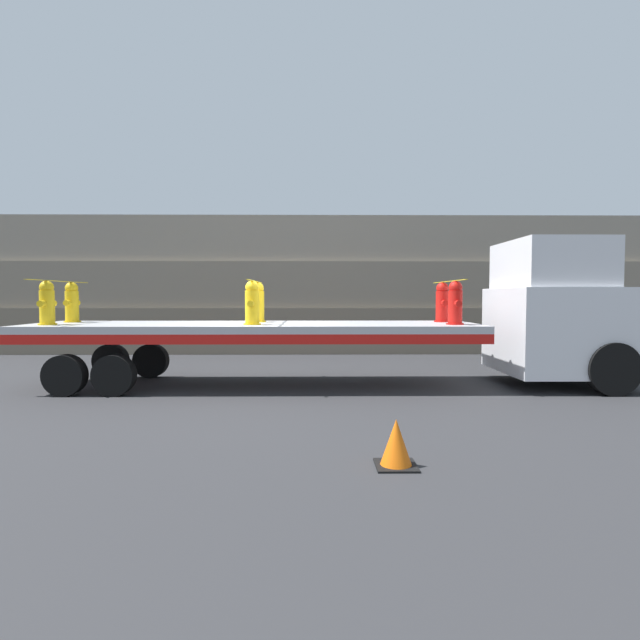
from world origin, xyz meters
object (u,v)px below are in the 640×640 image
at_px(fire_hydrant_yellow_near_0, 47,303).
at_px(fire_hydrant_yellow_near_1, 252,303).
at_px(fire_hydrant_yellow_far_0, 72,303).
at_px(fire_hydrant_red_near_2, 455,303).
at_px(truck_cab, 563,314).
at_px(flatbed_trailer, 231,334).
at_px(traffic_cone, 396,443).
at_px(fire_hydrant_red_far_2, 442,303).
at_px(fire_hydrant_yellow_far_1, 258,303).

height_order(fire_hydrant_yellow_near_0, fire_hydrant_yellow_near_1, same).
xyz_separation_m(fire_hydrant_yellow_near_0, fire_hydrant_yellow_far_0, (0.00, 1.08, 0.00)).
bearing_deg(fire_hydrant_yellow_far_0, fire_hydrant_red_near_2, -7.13).
relative_size(truck_cab, flatbed_trailer, 0.33).
bearing_deg(fire_hydrant_yellow_near_0, traffic_cone, -36.13).
height_order(fire_hydrant_yellow_near_0, fire_hydrant_red_near_2, same).
bearing_deg(fire_hydrant_yellow_far_0, flatbed_trailer, -8.14).
distance_m(flatbed_trailer, fire_hydrant_red_far_2, 4.95).
xyz_separation_m(truck_cab, fire_hydrant_red_near_2, (-2.59, -0.54, 0.26)).
relative_size(fire_hydrant_yellow_near_1, fire_hydrant_red_far_2, 1.00).
distance_m(fire_hydrant_yellow_far_0, traffic_cone, 9.01).
xyz_separation_m(fire_hydrant_yellow_near_0, fire_hydrant_yellow_far_1, (4.33, 1.08, 0.00)).
bearing_deg(fire_hydrant_red_far_2, traffic_cone, -109.12).
relative_size(flatbed_trailer, fire_hydrant_yellow_near_0, 10.57).
relative_size(fire_hydrant_yellow_near_0, traffic_cone, 1.65).
bearing_deg(truck_cab, fire_hydrant_red_near_2, -168.16).
bearing_deg(fire_hydrant_red_far_2, flatbed_trailer, -173.65).
distance_m(fire_hydrant_yellow_far_0, fire_hydrant_yellow_near_1, 4.46).
relative_size(fire_hydrant_yellow_near_1, fire_hydrant_red_near_2, 1.00).
distance_m(fire_hydrant_yellow_near_0, fire_hydrant_red_near_2, 8.66).
relative_size(fire_hydrant_yellow_near_1, fire_hydrant_yellow_far_1, 1.00).
distance_m(truck_cab, fire_hydrant_red_near_2, 2.65).
xyz_separation_m(flatbed_trailer, fire_hydrant_yellow_far_1, (0.54, 0.54, 0.70)).
bearing_deg(fire_hydrant_yellow_near_0, fire_hydrant_yellow_far_0, 90.00).
bearing_deg(truck_cab, fire_hydrant_yellow_far_1, 175.52).
xyz_separation_m(flatbed_trailer, fire_hydrant_yellow_near_0, (-3.79, -0.54, 0.70)).
bearing_deg(traffic_cone, fire_hydrant_yellow_near_0, 143.87).
distance_m(fire_hydrant_yellow_near_0, fire_hydrant_red_far_2, 8.73).
xyz_separation_m(fire_hydrant_yellow_near_1, fire_hydrant_red_near_2, (4.33, 0.00, 0.00)).
relative_size(fire_hydrant_yellow_near_0, fire_hydrant_red_near_2, 1.00).
height_order(flatbed_trailer, fire_hydrant_yellow_far_1, fire_hydrant_yellow_far_1).
bearing_deg(flatbed_trailer, fire_hydrant_yellow_far_0, 171.86).
relative_size(truck_cab, fire_hydrant_yellow_far_0, 3.47).
xyz_separation_m(fire_hydrant_yellow_far_0, traffic_cone, (6.61, -5.91, -1.58)).
bearing_deg(fire_hydrant_yellow_near_1, flatbed_trailer, 134.97).
xyz_separation_m(fire_hydrant_yellow_near_0, fire_hydrant_red_far_2, (8.66, 1.08, 0.00)).
bearing_deg(traffic_cone, flatbed_trailer, 117.73).
distance_m(truck_cab, fire_hydrant_yellow_far_0, 11.26).
bearing_deg(flatbed_trailer, fire_hydrant_red_near_2, -6.35).
bearing_deg(fire_hydrant_red_near_2, fire_hydrant_yellow_far_0, 172.87).
bearing_deg(fire_hydrant_yellow_far_1, fire_hydrant_yellow_near_1, -90.00).
bearing_deg(fire_hydrant_yellow_far_1, fire_hydrant_red_far_2, 0.00).
height_order(fire_hydrant_yellow_near_0, fire_hydrant_yellow_far_1, same).
height_order(flatbed_trailer, fire_hydrant_yellow_far_0, fire_hydrant_yellow_far_0).
bearing_deg(fire_hydrant_yellow_near_1, fire_hydrant_yellow_near_0, 180.00).
xyz_separation_m(fire_hydrant_yellow_far_0, fire_hydrant_yellow_far_1, (4.33, 0.00, 0.00)).
distance_m(fire_hydrant_yellow_far_1, fire_hydrant_red_far_2, 4.33).
bearing_deg(flatbed_trailer, fire_hydrant_yellow_far_1, 45.03).
xyz_separation_m(flatbed_trailer, fire_hydrant_red_far_2, (4.87, 0.54, 0.70)).
xyz_separation_m(fire_hydrant_yellow_near_0, fire_hydrant_yellow_near_1, (4.33, 0.00, 0.00)).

